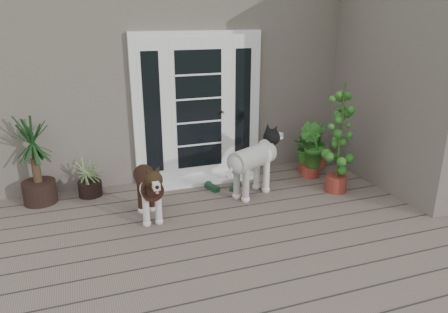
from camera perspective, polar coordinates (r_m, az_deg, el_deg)
name	(u,v)px	position (r m, az deg, el deg)	size (l,w,h in m)	color
deck	(273,248)	(4.74, 6.71, -12.26)	(6.20, 4.60, 0.12)	#6B5B4C
house_main	(178,66)	(8.14, -6.24, 12.05)	(7.40, 4.00, 3.10)	#665E54
house_wing	(428,83)	(6.76, 25.87, 8.93)	(1.60, 2.40, 3.10)	#665E54
door_unit	(198,107)	(6.19, -3.51, 6.65)	(1.90, 0.14, 2.15)	white
door_step	(203,179)	(6.31, -2.82, -3.07)	(1.60, 0.40, 0.05)	white
brindle_dog	(149,192)	(5.14, -10.17, -4.77)	(0.35, 0.82, 0.69)	#311A12
white_dog	(252,168)	(5.71, 3.83, -1.53)	(0.41, 0.95, 0.79)	white
spider_plant	(89,176)	(6.00, -17.81, -2.56)	(0.53, 0.53, 0.56)	#7CA062
yucca	(35,161)	(5.92, -24.21, -0.55)	(0.80, 0.80, 1.16)	black
herb_a	(307,154)	(6.70, 11.12, 0.30)	(0.45, 0.45, 0.58)	#23651C
herb_b	(311,157)	(6.52, 11.71, -0.11)	(0.41, 0.41, 0.61)	#164F19
herb_c	(316,150)	(6.96, 12.41, 0.91)	(0.37, 0.37, 0.57)	#2B651C
sapling	(340,137)	(5.91, 15.43, 2.59)	(0.47, 0.47, 1.59)	#235B1A
clog_left	(212,187)	(5.99, -1.62, -4.12)	(0.13, 0.28, 0.09)	#163821
clog_right	(235,186)	(6.02, 1.52, -4.00)	(0.13, 0.28, 0.09)	#15351B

